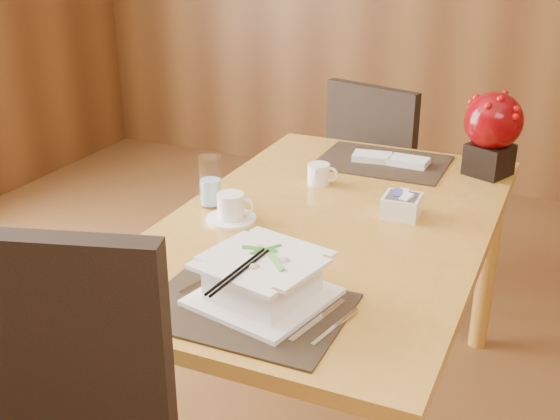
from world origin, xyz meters
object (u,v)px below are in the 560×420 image
at_px(water_glass, 210,181).
at_px(creamer_jug, 319,174).
at_px(berry_decor, 493,129).
at_px(bread_plate, 102,282).
at_px(dining_table, 329,249).
at_px(soup_setting, 263,280).
at_px(coffee_cup, 231,209).
at_px(far_chair, 383,175).
at_px(sugar_caddy, 402,206).

xyz_separation_m(water_glass, creamer_jug, (0.23, 0.31, -0.04)).
distance_m(berry_decor, bread_plate, 1.39).
xyz_separation_m(dining_table, bread_plate, (-0.37, -0.59, 0.10)).
bearing_deg(creamer_jug, dining_table, -67.34).
bearing_deg(soup_setting, water_glass, 143.51).
bearing_deg(dining_table, soup_setting, -87.72).
distance_m(water_glass, berry_decor, 0.97).
distance_m(dining_table, bread_plate, 0.70).
relative_size(berry_decor, bread_plate, 1.81).
xyz_separation_m(coffee_cup, far_chair, (0.14, 1.14, -0.26)).
bearing_deg(water_glass, far_chair, 76.89).
bearing_deg(berry_decor, soup_setting, -107.57).
xyz_separation_m(soup_setting, berry_decor, (0.34, 1.08, 0.11)).
distance_m(creamer_jug, bread_plate, 0.88).
xyz_separation_m(coffee_cup, berry_decor, (0.62, 0.70, 0.13)).
bearing_deg(creamer_jug, sugar_caddy, -30.04).
xyz_separation_m(water_glass, sugar_caddy, (0.55, 0.16, -0.05)).
bearing_deg(bread_plate, creamer_jug, 74.60).
bearing_deg(far_chair, water_glass, 93.36).
distance_m(soup_setting, water_glass, 0.60).
height_order(coffee_cup, water_glass, water_glass).
height_order(creamer_jug, berry_decor, berry_decor).
bearing_deg(creamer_jug, berry_decor, 27.77).
distance_m(soup_setting, berry_decor, 1.14).
xyz_separation_m(dining_table, far_chair, (-0.12, 1.02, -0.12)).
bearing_deg(water_glass, soup_setting, -49.50).
height_order(coffee_cup, creamer_jug, coffee_cup).
xyz_separation_m(coffee_cup, creamer_jug, (0.12, 0.38, -0.00)).
bearing_deg(dining_table, far_chair, 96.83).
xyz_separation_m(water_glass, bread_plate, (0.00, -0.54, -0.07)).
bearing_deg(sugar_caddy, coffee_cup, -152.30).
xyz_separation_m(dining_table, sugar_caddy, (0.18, 0.11, 0.13)).
bearing_deg(dining_table, sugar_caddy, 31.19).
distance_m(dining_table, creamer_jug, 0.32).
bearing_deg(berry_decor, sugar_caddy, -110.84).
bearing_deg(bread_plate, berry_decor, 57.89).
distance_m(dining_table, coffee_cup, 0.32).
bearing_deg(soup_setting, berry_decor, 85.44).
distance_m(sugar_caddy, berry_decor, 0.52).
distance_m(sugar_caddy, far_chair, 0.99).
distance_m(soup_setting, far_chair, 1.55).
bearing_deg(soup_setting, coffee_cup, 139.53).
xyz_separation_m(creamer_jug, berry_decor, (0.50, 0.32, 0.13)).
bearing_deg(water_glass, coffee_cup, -35.37).
height_order(water_glass, creamer_jug, water_glass).
height_order(water_glass, sugar_caddy, water_glass).
height_order(coffee_cup, sugar_caddy, coffee_cup).
bearing_deg(sugar_caddy, creamer_jug, 154.71).
bearing_deg(sugar_caddy, water_glass, -164.27).
bearing_deg(dining_table, water_glass, -173.11).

